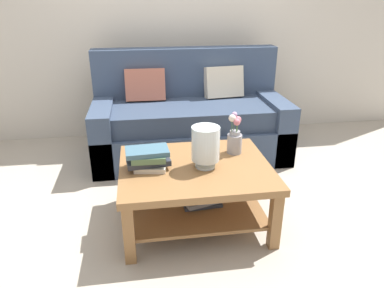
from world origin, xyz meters
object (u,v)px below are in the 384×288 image
couch (189,120)px  flower_pitcher (235,138)px  glass_hurricane_vase (206,145)px  coffee_table (195,181)px  book_stack_main (149,158)px

couch → flower_pitcher: 1.11m
glass_hurricane_vase → flower_pitcher: (0.26, 0.20, -0.05)m
coffee_table → book_stack_main: size_ratio=3.40×
couch → book_stack_main: size_ratio=6.21×
couch → book_stack_main: couch is taller
coffee_table → flower_pitcher: flower_pitcher is taller
couch → book_stack_main: (-0.46, -1.23, 0.17)m
book_stack_main → glass_hurricane_vase: 0.40m
couch → coffee_table: 1.24m
coffee_table → book_stack_main: book_stack_main is taller
glass_hurricane_vase → flower_pitcher: size_ratio=0.92×
couch → glass_hurricane_vase: bearing=-93.2°
couch → coffee_table: couch is taller
book_stack_main → glass_hurricane_vase: bearing=-5.8°
flower_pitcher → couch: bearing=100.1°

